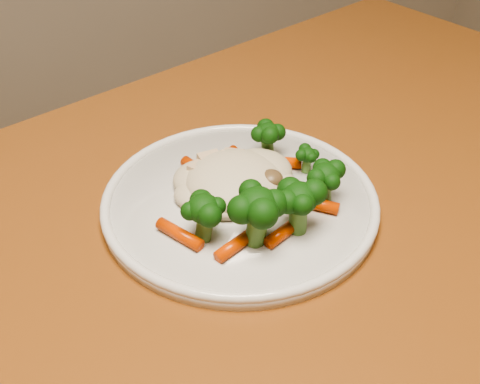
# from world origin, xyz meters

# --- Properties ---
(dining_table) EXTENTS (1.26, 1.04, 0.75)m
(dining_table) POSITION_xyz_m (0.26, 0.26, 0.64)
(dining_table) COLOR brown
(dining_table) RESTS_ON ground
(plate) EXTENTS (0.27, 0.27, 0.01)m
(plate) POSITION_xyz_m (0.21, 0.31, 0.76)
(plate) COLOR silver
(plate) RESTS_ON dining_table
(meal) EXTENTS (0.19, 0.17, 0.05)m
(meal) POSITION_xyz_m (0.21, 0.30, 0.78)
(meal) COLOR beige
(meal) RESTS_ON plate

